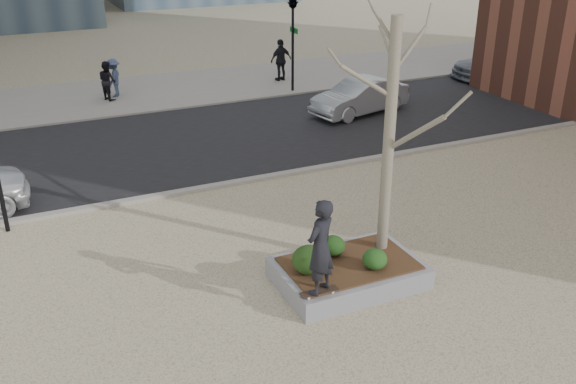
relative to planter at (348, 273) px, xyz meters
name	(u,v)px	position (x,y,z in m)	size (l,w,h in m)	color
ground	(306,293)	(-1.00, 0.00, -0.23)	(120.00, 120.00, 0.00)	#BEB08B
street	(176,144)	(-1.00, 10.00, -0.21)	(60.00, 8.00, 0.02)	black
far_sidewalk	(132,94)	(-1.00, 17.00, -0.21)	(60.00, 6.00, 0.02)	gray
planter	(348,273)	(0.00, 0.00, 0.00)	(3.00, 2.00, 0.45)	gray
planter_mulch	(349,263)	(0.00, 0.00, 0.25)	(2.70, 1.70, 0.04)	#382314
sycamore_tree	(392,102)	(1.00, 0.30, 3.56)	(2.80, 2.80, 6.60)	gray
shrub_left	(309,260)	(-0.95, -0.01, 0.56)	(0.70, 0.70, 0.59)	#193510
shrub_middle	(333,246)	(-0.15, 0.43, 0.49)	(0.52, 0.52, 0.44)	#103410
shrub_right	(375,259)	(0.36, -0.43, 0.48)	(0.51, 0.51, 0.44)	#133D14
skateboard	(319,293)	(-1.10, -0.77, 0.26)	(0.78, 0.20, 0.07)	black
skateboarder	(320,247)	(-1.10, -0.77, 1.27)	(0.71, 0.47, 1.95)	black
car_silver	(360,97)	(6.41, 10.46, 0.46)	(1.41, 4.04, 1.33)	#989CA0
car_third	(499,63)	(15.27, 12.74, 0.47)	(1.89, 4.64, 1.35)	slate
pedestrian_a	(107,81)	(-2.02, 16.47, 0.60)	(0.78, 0.60, 1.60)	black
pedestrian_b	(114,78)	(-1.69, 16.86, 0.59)	(1.03, 0.59, 1.59)	#3D4C6F
pedestrian_c	(281,60)	(5.77, 16.43, 0.74)	(1.10, 0.46, 1.88)	black
traffic_light_far	(293,39)	(5.50, 14.60, 2.02)	(0.60, 2.48, 4.50)	black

